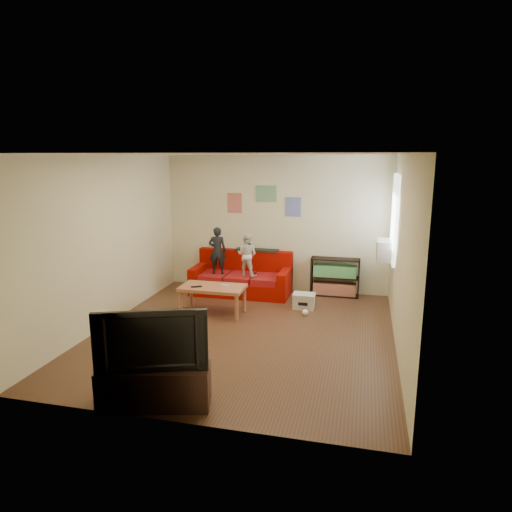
% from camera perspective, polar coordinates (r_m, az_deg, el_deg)
% --- Properties ---
extents(room_shell, '(4.52, 5.02, 2.72)m').
position_cam_1_polar(room_shell, '(6.76, -1.58, 1.08)').
color(room_shell, brown).
rests_on(room_shell, ground).
extents(sofa, '(1.93, 0.89, 0.85)m').
position_cam_1_polar(sofa, '(9.10, -1.75, -2.88)').
color(sofa, '#980B02').
rests_on(sofa, ground).
extents(child_a, '(0.38, 0.28, 0.93)m').
position_cam_1_polar(child_a, '(8.93, -4.85, 0.67)').
color(child_a, black).
rests_on(child_a, sofa).
extents(child_b, '(0.46, 0.39, 0.83)m').
position_cam_1_polar(child_b, '(8.78, -1.13, 0.16)').
color(child_b, silver).
rests_on(child_b, sofa).
extents(coffee_table, '(1.10, 0.60, 0.49)m').
position_cam_1_polar(coffee_table, '(7.89, -5.43, -4.27)').
color(coffee_table, '#B7704D').
rests_on(coffee_table, ground).
extents(remote, '(0.18, 0.13, 0.02)m').
position_cam_1_polar(remote, '(7.84, -7.46, -3.81)').
color(remote, black).
rests_on(remote, coffee_table).
extents(game_controller, '(0.14, 0.08, 0.03)m').
position_cam_1_polar(game_controller, '(7.85, -3.94, -3.68)').
color(game_controller, white).
rests_on(game_controller, coffee_table).
extents(bookshelf, '(0.93, 0.28, 0.75)m').
position_cam_1_polar(bookshelf, '(9.02, 9.82, -2.86)').
color(bookshelf, black).
rests_on(bookshelf, ground).
extents(window, '(0.04, 1.08, 1.48)m').
position_cam_1_polar(window, '(8.13, 16.90, 4.53)').
color(window, white).
rests_on(window, room_shell).
extents(ac_unit, '(0.28, 0.55, 0.35)m').
position_cam_1_polar(ac_unit, '(8.22, 15.82, 0.71)').
color(ac_unit, '#B7B2A3').
rests_on(ac_unit, window).
extents(artwork_left, '(0.30, 0.01, 0.40)m').
position_cam_1_polar(artwork_left, '(9.30, -2.69, 6.64)').
color(artwork_left, '#D87266').
rests_on(artwork_left, room_shell).
extents(artwork_center, '(0.42, 0.01, 0.32)m').
position_cam_1_polar(artwork_center, '(9.12, 1.26, 7.80)').
color(artwork_center, '#72B27F').
rests_on(artwork_center, room_shell).
extents(artwork_right, '(0.30, 0.01, 0.38)m').
position_cam_1_polar(artwork_right, '(9.05, 4.68, 6.14)').
color(artwork_right, '#727FCC').
rests_on(artwork_right, room_shell).
extents(file_box, '(0.39, 0.30, 0.27)m').
position_cam_1_polar(file_box, '(8.26, 6.01, -5.59)').
color(file_box, silver).
rests_on(file_box, ground).
extents(tv_stand, '(1.26, 0.68, 0.45)m').
position_cam_1_polar(tv_stand, '(5.27, -12.58, -15.62)').
color(tv_stand, '#3F241B').
rests_on(tv_stand, ground).
extents(television, '(1.16, 0.56, 0.68)m').
position_cam_1_polar(television, '(5.03, -12.88, -9.92)').
color(television, black).
rests_on(television, tv_stand).
extents(tissue, '(0.11, 0.11, 0.11)m').
position_cam_1_polar(tissue, '(7.91, 6.17, -7.06)').
color(tissue, white).
rests_on(tissue, ground).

